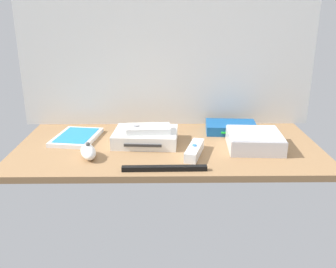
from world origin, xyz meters
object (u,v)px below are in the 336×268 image
at_px(remote_nunchuk, 88,152).
at_px(sensor_bar, 164,168).
at_px(mini_computer, 255,140).
at_px(remote_classic_pad, 148,129).
at_px(game_console, 146,137).
at_px(network_router, 231,128).
at_px(remote_wand, 194,150).
at_px(game_case, 77,137).

height_order(remote_nunchuk, sensor_bar, remote_nunchuk).
bearing_deg(remote_nunchuk, sensor_bar, -41.69).
xyz_separation_m(mini_computer, remote_classic_pad, (-0.35, 0.04, 0.03)).
bearing_deg(game_console, network_router, 24.48).
bearing_deg(game_console, remote_classic_pad, -42.43).
relative_size(game_console, remote_nunchuk, 2.03).
distance_m(mini_computer, network_router, 0.17).
bearing_deg(network_router, sensor_bar, -121.54).
bearing_deg(remote_wand, sensor_bar, -113.33).
xyz_separation_m(mini_computer, network_router, (-0.05, 0.17, -0.01)).
relative_size(mini_computer, game_case, 0.87).
height_order(remote_wand, sensor_bar, remote_wand).
relative_size(game_case, network_router, 1.10).
bearing_deg(mini_computer, game_case, 171.08).
distance_m(remote_wand, remote_classic_pad, 0.18).
bearing_deg(remote_nunchuk, remote_wand, -15.55).
xyz_separation_m(game_console, remote_nunchuk, (-0.17, -0.13, -0.00)).
relative_size(remote_wand, remote_classic_pad, 1.03).
bearing_deg(remote_nunchuk, game_case, 94.30).
bearing_deg(remote_classic_pad, game_case, 165.28).
relative_size(game_console, sensor_bar, 0.92).
xyz_separation_m(remote_wand, sensor_bar, (-0.09, -0.12, -0.01)).
relative_size(game_console, remote_classic_pad, 1.49).
xyz_separation_m(game_console, network_router, (0.31, 0.11, -0.00)).
bearing_deg(network_router, game_case, -168.28).
distance_m(mini_computer, remote_nunchuk, 0.53).
height_order(remote_classic_pad, sensor_bar, remote_classic_pad).
relative_size(game_console, game_case, 1.06).
bearing_deg(network_router, remote_wand, -119.89).
relative_size(game_console, network_router, 1.17).
distance_m(remote_nunchuk, sensor_bar, 0.25).
bearing_deg(game_console, sensor_bar, -70.48).
bearing_deg(mini_computer, sensor_bar, -149.31).
bearing_deg(remote_nunchuk, remote_classic_pad, 14.35).
bearing_deg(remote_classic_pad, remote_nunchuk, -149.40).
bearing_deg(game_case, remote_wand, -12.33).
distance_m(game_console, remote_nunchuk, 0.21).
height_order(remote_wand, remote_classic_pad, remote_classic_pad).
xyz_separation_m(mini_computer, sensor_bar, (-0.29, -0.17, -0.02)).
height_order(mini_computer, network_router, mini_computer).
bearing_deg(mini_computer, remote_nunchuk, -171.62).
xyz_separation_m(network_router, remote_classic_pad, (-0.30, -0.13, 0.04)).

